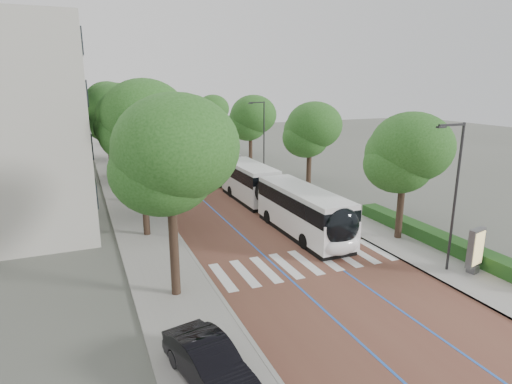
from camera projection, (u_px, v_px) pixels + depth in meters
ground at (311, 270)px, 23.62m from camera, size 160.00×160.00×0.00m
road at (167, 156)px, 59.35m from camera, size 11.00×140.00×0.02m
sidewalk_left at (110, 160)px, 56.54m from camera, size 4.00×140.00×0.12m
sidewalk_right at (219, 153)px, 62.13m from camera, size 4.00×140.00×0.12m
kerb_left at (125, 159)px, 57.24m from camera, size 0.20×140.00×0.14m
kerb_right at (206, 153)px, 61.42m from camera, size 0.20×140.00×0.14m
zebra_crossing at (305, 262)px, 24.59m from camera, size 10.55×3.60×0.01m
lane_line_left at (155, 157)px, 58.75m from camera, size 0.12×126.00×0.01m
lane_line_right at (178, 155)px, 59.94m from camera, size 0.12×126.00×0.01m
hedge at (437, 239)px, 26.89m from camera, size 1.20×14.00×0.80m
streetlight_near at (454, 186)px, 22.20m from camera, size 1.82×0.20×8.00m
streetlight_far at (262, 134)px, 44.53m from camera, size 1.82×0.20×8.00m
lamp_post_left at (168, 177)px, 27.46m from camera, size 0.14×0.14×8.00m
trees_left at (117, 117)px, 41.40m from camera, size 6.45×60.49×9.73m
trees_right at (273, 126)px, 44.41m from camera, size 5.40×47.01×8.02m
lead_bus at (278, 198)px, 32.09m from camera, size 2.69×18.42×3.20m
bus_queued_0 at (213, 162)px, 46.44m from camera, size 2.60×12.41×3.20m
bus_queued_1 at (187, 146)px, 57.87m from camera, size 2.58×12.41×3.20m
bus_queued_2 at (167, 135)px, 69.49m from camera, size 2.68×12.43×3.20m
ad_panel at (475, 250)px, 22.73m from camera, size 1.24×0.61×2.48m
parked_car at (209, 362)px, 14.52m from camera, size 2.48×4.72×1.48m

